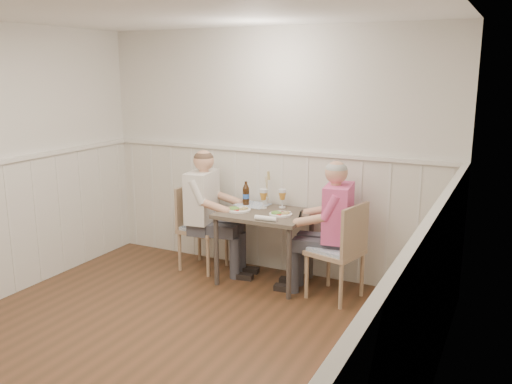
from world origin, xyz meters
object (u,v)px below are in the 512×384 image
Objects in this scene: man_in_pink at (333,238)px; dining_table at (265,222)px; beer_bottle at (246,195)px; grass_vase at (266,189)px; diner_cream at (206,221)px; chair_left at (199,224)px; chair_right at (341,248)px.

dining_table is at bearing -178.72° from man_in_pink.
beer_bottle is 0.22m from grass_vase.
diner_cream reaches higher than man_in_pink.
chair_right is at bearing -4.41° from chair_left.
man_in_pink is 1.42m from diner_cream.
beer_bottle is (0.39, 0.18, 0.29)m from diner_cream.
chair_right is 0.70× the size of diner_cream.
diner_cream is at bearing -25.31° from chair_left.
man_in_pink reaches higher than beer_bottle.
dining_table is 0.41m from beer_bottle.
dining_table is at bearing -67.32° from grass_vase.
chair_left is at bearing 176.41° from dining_table.
dining_table is 2.31× the size of grass_vase.
chair_left is at bearing -167.43° from beer_bottle.
grass_vase reaches higher than dining_table.
man_in_pink reaches higher than chair_left.
beer_bottle is 0.66× the size of grass_vase.
dining_table is 3.49× the size of beer_bottle.
chair_right is 1.22m from beer_bottle.
chair_left is 3.57× the size of beer_bottle.
man_in_pink is (-0.11, 0.09, 0.05)m from chair_right.
chair_left is (-1.67, 0.13, -0.02)m from chair_right.
diner_cream is 3.49× the size of grass_vase.
chair_left is at bearing 175.59° from chair_right.
dining_table is at bearing 174.77° from chair_right.
beer_bottle is (0.53, 0.12, 0.36)m from chair_left.
grass_vase reaches higher than beer_bottle.
diner_cream is (-1.53, 0.06, 0.06)m from chair_right.
dining_table is 0.70m from diner_cream.
chair_right is at bearing -5.23° from dining_table.
diner_cream reaches higher than chair_right.
chair_left is 0.68× the size of man_in_pink.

